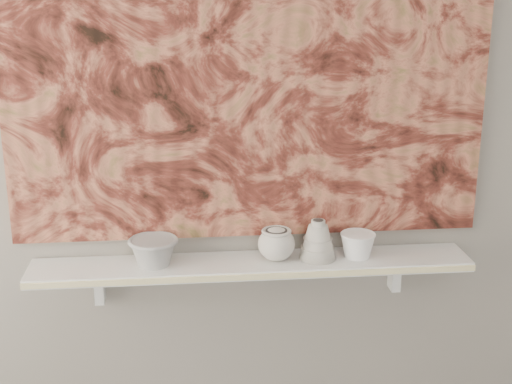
{
  "coord_description": "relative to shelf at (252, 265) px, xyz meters",
  "views": [
    {
      "loc": [
        -0.2,
        -0.59,
        1.8
      ],
      "look_at": [
        0.01,
        1.49,
        1.16
      ],
      "focal_mm": 50.0,
      "sensor_mm": 36.0,
      "label": 1
    }
  ],
  "objects": [
    {
      "name": "bracket_right",
      "position": [
        0.49,
        0.06,
        -0.07
      ],
      "size": [
        0.03,
        0.06,
        0.12
      ],
      "primitive_type": "cube",
      "color": "white",
      "rests_on": "wall_back"
    },
    {
      "name": "shelf_stripe",
      "position": [
        0.0,
        -0.09,
        0.0
      ],
      "size": [
        1.4,
        0.01,
        0.02
      ],
      "primitive_type": "cube",
      "color": "beige",
      "rests_on": "shelf"
    },
    {
      "name": "bowl_grey",
      "position": [
        -0.31,
        0.0,
        0.06
      ],
      "size": [
        0.19,
        0.19,
        0.09
      ],
      "primitive_type": null,
      "rotation": [
        0.0,
        0.0,
        -0.24
      ],
      "color": "#9D9D9B",
      "rests_on": "shelf"
    },
    {
      "name": "house_motif",
      "position": [
        0.45,
        0.07,
        0.32
      ],
      "size": [
        0.09,
        0.0,
        0.08
      ],
      "primitive_type": "cube",
      "color": "black",
      "rests_on": "painting"
    },
    {
      "name": "bracket_left",
      "position": [
        -0.49,
        0.06,
        -0.07
      ],
      "size": [
        0.03,
        0.06,
        0.12
      ],
      "primitive_type": "cube",
      "color": "white",
      "rests_on": "wall_back"
    },
    {
      "name": "bell_vessel",
      "position": [
        0.21,
        0.0,
        0.08
      ],
      "size": [
        0.14,
        0.14,
        0.13
      ],
      "primitive_type": null,
      "rotation": [
        0.0,
        0.0,
        -0.24
      ],
      "color": "beige",
      "rests_on": "shelf"
    },
    {
      "name": "bowl_white",
      "position": [
        0.34,
        0.0,
        0.06
      ],
      "size": [
        0.14,
        0.14,
        0.08
      ],
      "primitive_type": null,
      "rotation": [
        0.0,
        0.0,
        -0.24
      ],
      "color": "white",
      "rests_on": "shelf"
    },
    {
      "name": "wall_back",
      "position": [
        0.0,
        0.09,
        0.44
      ],
      "size": [
        3.6,
        0.0,
        3.6
      ],
      "primitive_type": "plane",
      "rotation": [
        1.57,
        0.0,
        0.0
      ],
      "color": "gray",
      "rests_on": "floor"
    },
    {
      "name": "shelf",
      "position": [
        0.0,
        0.0,
        0.0
      ],
      "size": [
        1.4,
        0.18,
        0.03
      ],
      "primitive_type": "cube",
      "color": "white",
      "rests_on": "wall_back"
    },
    {
      "name": "cup_cream",
      "position": [
        0.08,
        0.0,
        0.07
      ],
      "size": [
        0.15,
        0.15,
        0.11
      ],
      "primitive_type": null,
      "rotation": [
        0.0,
        0.0,
        0.32
      ],
      "color": "beige",
      "rests_on": "shelf"
    },
    {
      "name": "painting",
      "position": [
        0.0,
        0.08,
        0.62
      ],
      "size": [
        1.5,
        0.02,
        1.1
      ],
      "primitive_type": "cube",
      "color": "maroon",
      "rests_on": "wall_back"
    }
  ]
}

